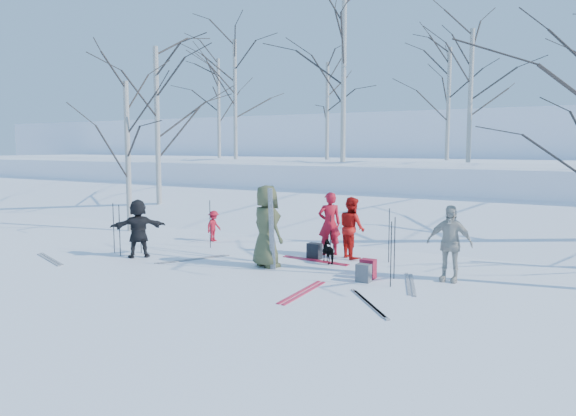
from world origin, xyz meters
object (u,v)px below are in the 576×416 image
Objects in this scene: backpack_dark at (314,251)px; skier_red_seated at (214,226)px; dog at (330,252)px; skier_red_north at (330,224)px; backpack_grey at (364,273)px; skier_olive_center at (267,226)px; skier_redor_behind at (352,228)px; skier_cream_east at (449,243)px; backpack_red at (368,269)px; skier_grey_west at (138,228)px.

skier_red_seated is at bearing 169.19° from backpack_dark.
dog reaches higher than backpack_dark.
backpack_grey is (1.98, -2.26, -0.64)m from skier_red_north.
backpack_dark reaches higher than backpack_grey.
backpack_dark is (3.86, -0.74, -0.26)m from skier_red_seated.
dog is at bearing 137.96° from backpack_grey.
skier_redor_behind is at bearing -98.38° from skier_olive_center.
skier_redor_behind is 0.97× the size of skier_cream_east.
backpack_red is (2.52, 0.17, -0.76)m from skier_olive_center.
skier_olive_center is at bearing -110.04° from backpack_dark.
skier_olive_center is 2.10× the size of skier_red_seated.
skier_red_seated is at bearing 161.38° from backpack_red.
backpack_grey is (6.00, 0.60, -0.56)m from skier_grey_west.
skier_grey_west is at bearing -3.58° from skier_red_north.
backpack_grey is 2.60m from backpack_dark.
skier_olive_center is at bearing 143.67° from skier_grey_west.
skier_grey_west is at bearing 69.71° from skier_redor_behind.
backpack_red is at bearing 139.87° from skier_grey_west.
skier_cream_east is at bearing -102.58° from skier_red_seated.
skier_olive_center reaches higher than backpack_dark.
backpack_grey is at bearing 136.51° from skier_grey_west.
backpack_dark is at bearing 168.18° from skier_cream_east.
backpack_red is (1.44, -1.00, -0.07)m from dog.
backpack_red is 1.11× the size of backpack_grey.
backpack_red is (1.93, -1.91, -0.62)m from skier_red_north.
skier_olive_center is 1.24× the size of skier_redor_behind.
skier_red_north reaches higher than skier_red_seated.
skier_red_north is at bearing -113.88° from dog.
dog is 1.73× the size of backpack_grey.
skier_cream_east reaches higher than skier_redor_behind.
skier_grey_west is 3.58× the size of backpack_red.
skier_cream_east is 3.86× the size of backpack_red.
skier_red_north is at bearing -93.55° from skier_red_seated.
skier_cream_east is (4.07, 0.83, -0.16)m from skier_olive_center.
skier_grey_west is (-4.69, -2.80, -0.03)m from skier_redor_behind.
skier_red_north is 3.93× the size of backpack_red.
skier_red_seated is 2.20× the size of backpack_red.
skier_red_north is 1.79× the size of skier_red_seated.
skier_grey_west is at bearing -150.94° from backpack_dark.
skier_cream_east is at bearing 23.11° from backpack_red.
skier_olive_center is 1.73m from dog.
skier_cream_east is at bearing 142.93° from skier_grey_west.
backpack_red is at bearing 98.50° from backpack_grey.
skier_red_seated is (-3.35, 2.14, -0.51)m from skier_olive_center.
backpack_dark is at bearing 159.86° from skier_grey_west.
skier_redor_behind reaches higher than dog.
skier_redor_behind reaches higher than skier_red_seated.
skier_grey_west is at bearing -170.93° from backpack_red.
backpack_red reaches higher than backpack_dark.
skier_grey_west reaches higher than skier_red_seated.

